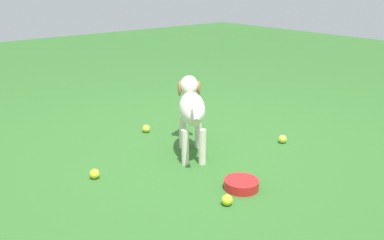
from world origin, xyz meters
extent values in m
plane|color=#2D6026|center=(0.00, 0.00, 0.00)|extent=(14.00, 14.00, 0.00)
ellipsoid|color=silver|center=(0.06, -0.07, 0.37)|extent=(0.50, 0.43, 0.21)
cylinder|color=silver|center=(0.22, -0.11, 0.13)|extent=(0.05, 0.05, 0.26)
cylinder|color=silver|center=(0.15, -0.21, 0.13)|extent=(0.05, 0.05, 0.26)
cylinder|color=silver|center=(-0.04, 0.07, 0.13)|extent=(0.05, 0.05, 0.26)
cylinder|color=silver|center=(-0.11, -0.03, 0.13)|extent=(0.05, 0.05, 0.26)
ellipsoid|color=silver|center=(0.29, -0.24, 0.46)|extent=(0.21, 0.21, 0.16)
ellipsoid|color=#9E663D|center=(0.35, -0.28, 0.44)|extent=(0.13, 0.12, 0.06)
sphere|color=black|center=(0.40, -0.31, 0.44)|extent=(0.03, 0.03, 0.03)
ellipsoid|color=#9E663D|center=(0.33, -0.17, 0.44)|extent=(0.06, 0.06, 0.12)
ellipsoid|color=#9E663D|center=(0.25, -0.29, 0.44)|extent=(0.06, 0.06, 0.12)
cylinder|color=silver|center=(-0.19, 0.10, 0.45)|extent=(0.15, 0.12, 0.13)
sphere|color=#C6DF2C|center=(-0.64, 0.24, 0.03)|extent=(0.07, 0.07, 0.07)
sphere|color=yellow|center=(0.17, 0.67, 0.03)|extent=(0.07, 0.07, 0.07)
sphere|color=#C3D93F|center=(-0.21, -0.79, 0.03)|extent=(0.07, 0.07, 0.07)
sphere|color=#D2D237|center=(0.69, -0.08, 0.03)|extent=(0.07, 0.07, 0.07)
cylinder|color=red|center=(-0.55, 0.03, 0.03)|extent=(0.22, 0.22, 0.06)
camera|label=1|loc=(-2.20, 1.79, 1.27)|focal=39.72mm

